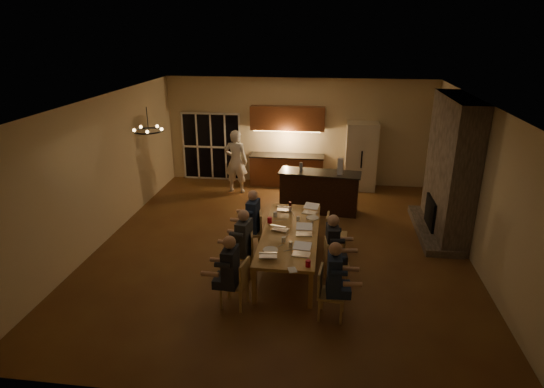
{
  "coord_description": "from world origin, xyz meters",
  "views": [
    {
      "loc": [
        0.98,
        -9.01,
        4.61
      ],
      "look_at": [
        -0.24,
        0.3,
        1.12
      ],
      "focal_mm": 30.0,
      "sensor_mm": 36.0,
      "label": 1
    }
  ],
  "objects_px": {
    "laptop_b": "(301,249)",
    "plate_near": "(305,245)",
    "chair_right_near": "(332,294)",
    "laptop_f": "(310,208)",
    "bar_island": "(319,192)",
    "redcup_mid": "(270,220)",
    "mug_mid": "(298,219)",
    "chair_left_near": "(234,283)",
    "plate_far": "(312,218)",
    "person_right_mid": "(332,249)",
    "chandelier": "(148,131)",
    "mug_back": "(275,214)",
    "plate_left": "(270,250)",
    "person_left_far": "(253,221)",
    "laptop_e": "(284,205)",
    "laptop_d": "(304,229)",
    "standing_person": "(236,161)",
    "laptop_c": "(281,224)",
    "dining_table": "(290,249)",
    "chair_left_far": "(251,232)",
    "can_silver": "(291,244)",
    "can_cola": "(290,204)",
    "chair_right_mid": "(336,262)",
    "redcup_near": "(308,264)",
    "chair_right_far": "(336,235)",
    "person_right_near": "(334,281)",
    "refrigerator": "(361,156)",
    "mug_front": "(284,240)",
    "chair_left_mid": "(242,253)",
    "bar_bottle": "(301,167)",
    "bar_blender": "(340,166)",
    "person_left_mid": "(244,243)",
    "can_right": "(312,224)",
    "person_left_near": "(230,273)"
  },
  "relations": [
    {
      "from": "laptop_d",
      "to": "mug_mid",
      "type": "bearing_deg",
      "value": 101.98
    },
    {
      "from": "chair_left_near",
      "to": "standing_person",
      "type": "height_order",
      "value": "standing_person"
    },
    {
      "from": "laptop_e",
      "to": "bar_bottle",
      "type": "height_order",
      "value": "bar_bottle"
    },
    {
      "from": "dining_table",
      "to": "mug_front",
      "type": "height_order",
      "value": "mug_front"
    },
    {
      "from": "chandelier",
      "to": "redcup_mid",
      "type": "height_order",
      "value": "chandelier"
    },
    {
      "from": "person_right_mid",
      "to": "chandelier",
      "type": "distance_m",
      "value": 4.11
    },
    {
      "from": "bar_island",
      "to": "chair_left_far",
      "type": "relative_size",
      "value": 2.35
    },
    {
      "from": "chair_left_far",
      "to": "person_left_near",
      "type": "distance_m",
      "value": 2.18
    },
    {
      "from": "chair_right_mid",
      "to": "chandelier",
      "type": "relative_size",
      "value": 1.61
    },
    {
      "from": "laptop_c",
      "to": "dining_table",
      "type": "bearing_deg",
      "value": 171.8
    },
    {
      "from": "chair_right_mid",
      "to": "redcup_near",
      "type": "bearing_deg",
      "value": 139.04
    },
    {
      "from": "person_right_near",
      "to": "can_cola",
      "type": "bearing_deg",
      "value": 15.83
    },
    {
      "from": "bar_island",
      "to": "laptop_f",
      "type": "bearing_deg",
      "value": -88.51
    },
    {
      "from": "laptop_c",
      "to": "refrigerator",
      "type": "bearing_deg",
      "value": -93.47
    },
    {
      "from": "laptop_e",
      "to": "laptop_d",
      "type": "bearing_deg",
      "value": 112.2
    },
    {
      "from": "bar_island",
      "to": "chair_right_near",
      "type": "bearing_deg",
      "value": -79.72
    },
    {
      "from": "bar_island",
      "to": "can_right",
      "type": "relative_size",
      "value": 17.45
    },
    {
      "from": "refrigerator",
      "to": "person_left_far",
      "type": "relative_size",
      "value": 1.45
    },
    {
      "from": "laptop_b",
      "to": "plate_far",
      "type": "relative_size",
      "value": 1.18
    },
    {
      "from": "bar_island",
      "to": "laptop_e",
      "type": "bearing_deg",
      "value": -105.48
    },
    {
      "from": "laptop_d",
      "to": "laptop_f",
      "type": "distance_m",
      "value": 1.11
    },
    {
      "from": "bar_island",
      "to": "redcup_mid",
      "type": "bearing_deg",
      "value": -104.35
    },
    {
      "from": "dining_table",
      "to": "chair_left_far",
      "type": "height_order",
      "value": "chair_left_far"
    },
    {
      "from": "laptop_d",
      "to": "plate_left",
      "type": "height_order",
      "value": "laptop_d"
    },
    {
      "from": "mug_back",
      "to": "mug_mid",
      "type": "bearing_deg",
      "value": -17.97
    },
    {
      "from": "laptop_c",
      "to": "laptop_f",
      "type": "bearing_deg",
      "value": -102.57
    },
    {
      "from": "bar_island",
      "to": "can_silver",
      "type": "relative_size",
      "value": 17.45
    },
    {
      "from": "laptop_b",
      "to": "plate_near",
      "type": "xyz_separation_m",
      "value": [
        0.06,
        0.36,
        -0.1
      ]
    },
    {
      "from": "mug_front",
      "to": "bar_blender",
      "type": "bearing_deg",
      "value": 72.18
    },
    {
      "from": "chair_right_far",
      "to": "person_right_near",
      "type": "xyz_separation_m",
      "value": [
        -0.06,
        -2.28,
        0.24
      ]
    },
    {
      "from": "laptop_c",
      "to": "can_cola",
      "type": "xyz_separation_m",
      "value": [
        0.08,
        1.24,
        -0.05
      ]
    },
    {
      "from": "person_left_far",
      "to": "chandelier",
      "type": "relative_size",
      "value": 2.49
    },
    {
      "from": "bar_island",
      "to": "plate_near",
      "type": "height_order",
      "value": "bar_island"
    },
    {
      "from": "mug_front",
      "to": "can_cola",
      "type": "distance_m",
      "value": 1.79
    },
    {
      "from": "mug_mid",
      "to": "can_cola",
      "type": "bearing_deg",
      "value": 107.64
    },
    {
      "from": "plate_near",
      "to": "laptop_f",
      "type": "bearing_deg",
      "value": 90.03
    },
    {
      "from": "plate_left",
      "to": "person_right_mid",
      "type": "bearing_deg",
      "value": 15.8
    },
    {
      "from": "chair_right_near",
      "to": "chandelier",
      "type": "relative_size",
      "value": 1.61
    },
    {
      "from": "standing_person",
      "to": "mug_back",
      "type": "xyz_separation_m",
      "value": [
        1.58,
        -3.46,
        -0.13
      ]
    },
    {
      "from": "chair_right_mid",
      "to": "bar_blender",
      "type": "bearing_deg",
      "value": -9.74
    },
    {
      "from": "chair_right_near",
      "to": "plate_near",
      "type": "bearing_deg",
      "value": 31.17
    },
    {
      "from": "person_left_mid",
      "to": "mug_front",
      "type": "distance_m",
      "value": 0.77
    },
    {
      "from": "can_cola",
      "to": "dining_table",
      "type": "bearing_deg",
      "value": -84.54
    },
    {
      "from": "chair_right_near",
      "to": "person_right_mid",
      "type": "bearing_deg",
      "value": 6.8
    },
    {
      "from": "chandelier",
      "to": "plate_left",
      "type": "distance_m",
      "value": 3.2
    },
    {
      "from": "dining_table",
      "to": "chair_left_far",
      "type": "xyz_separation_m",
      "value": [
        -0.89,
        0.54,
        0.07
      ]
    },
    {
      "from": "mug_mid",
      "to": "chair_left_near",
      "type": "bearing_deg",
      "value": -114.03
    },
    {
      "from": "chair_left_mid",
      "to": "chair_right_mid",
      "type": "distance_m",
      "value": 1.83
    },
    {
      "from": "can_silver",
      "to": "plate_far",
      "type": "xyz_separation_m",
      "value": [
        0.34,
        1.42,
        -0.05
      ]
    },
    {
      "from": "standing_person",
      "to": "laptop_d",
      "type": "distance_m",
      "value": 4.83
    }
  ]
}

